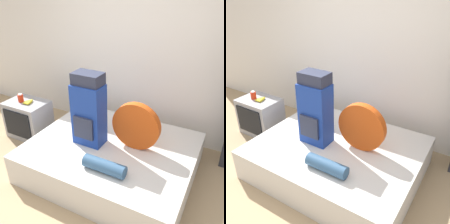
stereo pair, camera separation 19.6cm
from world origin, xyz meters
The scene contains 9 objects.
ground_plane centered at (0.00, 0.00, 0.00)m, with size 16.00×16.00×0.00m, color tan.
wall_back centered at (0.00, 1.87, 1.30)m, with size 8.00×0.05×2.60m.
bed centered at (0.18, 0.78, 0.20)m, with size 1.98×1.60×0.40m.
backpack centered at (-0.09, 0.71, 0.83)m, with size 0.36×0.27×0.90m.
tent_bag centered at (0.45, 0.86, 0.69)m, with size 0.58×0.09×0.58m.
sleeping_roll centered at (0.34, 0.30, 0.47)m, with size 0.47×0.14×0.14m.
television centered at (-1.36, 0.93, 0.29)m, with size 0.62×0.47×0.57m.
canister centered at (-1.44, 0.91, 0.63)m, with size 0.08×0.08×0.13m.
banana_bunch centered at (-1.30, 0.93, 0.59)m, with size 0.13×0.17×0.04m.
Camera 2 is at (1.53, -1.38, 2.17)m, focal length 40.00 mm.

